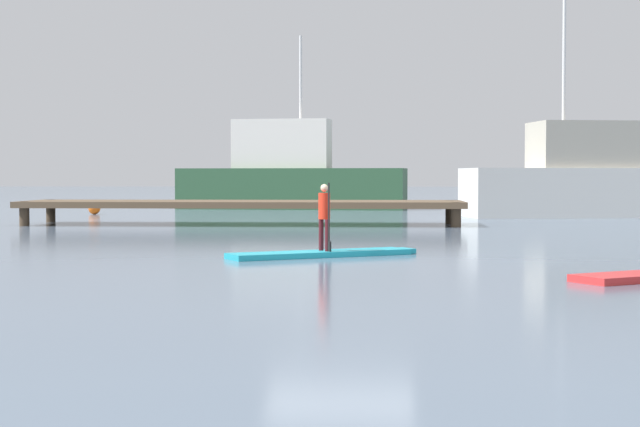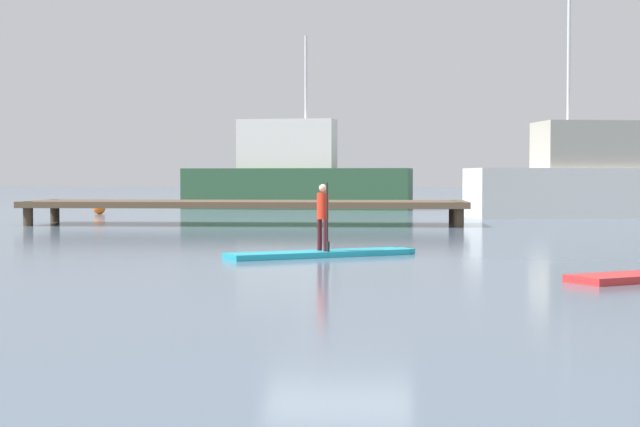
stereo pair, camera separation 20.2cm
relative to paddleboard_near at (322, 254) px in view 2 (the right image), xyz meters
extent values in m
plane|color=slate|center=(0.32, -0.76, -0.05)|extent=(240.00, 240.00, 0.00)
cube|color=#1E9EB2|center=(-0.06, -0.04, 0.00)|extent=(3.24, 2.26, 0.10)
cube|color=#1E9EB2|center=(1.43, 0.83, 0.00)|extent=(0.44, 0.53, 0.09)
cylinder|color=#4C1419|center=(-0.05, 0.11, 0.33)|extent=(0.09, 0.09, 0.56)
cylinder|color=#4C1419|center=(0.07, -0.10, 0.33)|extent=(0.09, 0.09, 0.56)
cylinder|color=red|center=(0.01, 0.00, 0.84)|extent=(0.28, 0.28, 0.46)
sphere|color=beige|center=(0.01, 0.00, 1.16)|extent=(0.13, 0.13, 0.13)
cylinder|color=black|center=(0.09, -0.15, 0.65)|extent=(0.03, 0.03, 1.20)
cube|color=black|center=(0.09, -0.15, 0.14)|extent=(0.10, 0.14, 0.18)
cube|color=silver|center=(8.95, 17.90, 0.80)|extent=(10.31, 4.33, 1.69)
cube|color=#B2AD9E|center=(8.02, 17.74, 2.45)|extent=(3.70, 2.78, 1.61)
cylinder|color=silver|center=(7.36, 17.62, 6.18)|extent=(0.12, 0.12, 5.86)
cube|color=#2D5638|center=(-2.77, 25.39, 0.83)|extent=(9.97, 3.32, 1.75)
cube|color=white|center=(-3.20, 25.44, 2.75)|extent=(4.29, 1.94, 2.10)
cylinder|color=silver|center=(-2.37, 25.34, 5.59)|extent=(0.12, 0.12, 3.57)
cube|color=brown|center=(-2.99, 11.47, 0.56)|extent=(12.81, 2.90, 0.18)
cylinder|color=#473828|center=(-9.09, 10.32, 0.30)|extent=(0.28, 0.28, 0.70)
cylinder|color=#473828|center=(-9.09, 12.62, 0.30)|extent=(0.28, 0.28, 0.70)
cylinder|color=#473828|center=(3.11, 10.32, 0.30)|extent=(0.28, 0.28, 0.70)
cylinder|color=#473828|center=(3.11, 12.62, 0.30)|extent=(0.28, 0.28, 0.70)
sphere|color=orange|center=(-9.57, 19.01, 0.17)|extent=(0.44, 0.44, 0.44)
camera|label=1|loc=(0.96, -17.62, 1.37)|focal=56.34mm
camera|label=2|loc=(1.16, -17.61, 1.37)|focal=56.34mm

